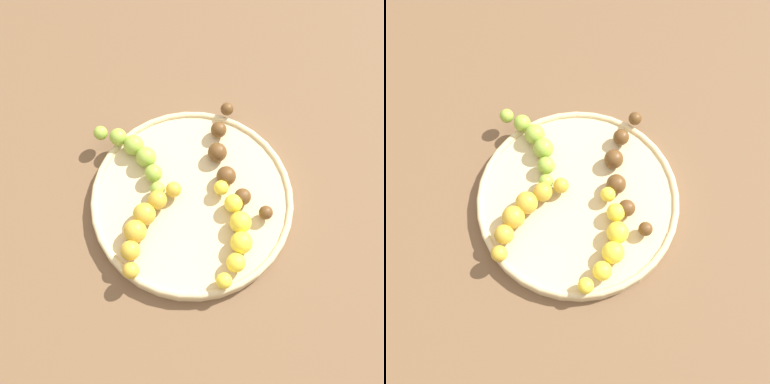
% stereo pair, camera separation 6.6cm
% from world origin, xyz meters
% --- Properties ---
extents(ground_plane, '(2.40, 2.40, 0.00)m').
position_xyz_m(ground_plane, '(0.00, 0.00, 0.00)').
color(ground_plane, brown).
extents(fruit_bowl, '(0.29, 0.29, 0.02)m').
position_xyz_m(fruit_bowl, '(0.00, 0.00, 0.01)').
color(fruit_bowl, '#D1B784').
rests_on(fruit_bowl, ground_plane).
extents(banana_yellow, '(0.14, 0.09, 0.03)m').
position_xyz_m(banana_yellow, '(0.02, 0.08, 0.03)').
color(banana_yellow, yellow).
rests_on(banana_yellow, fruit_bowl).
extents(banana_overripe, '(0.14, 0.14, 0.03)m').
position_xyz_m(banana_overripe, '(-0.07, 0.02, 0.03)').
color(banana_overripe, '#593819').
rests_on(banana_overripe, fruit_bowl).
extents(banana_green, '(0.07, 0.14, 0.03)m').
position_xyz_m(banana_green, '(-0.02, -0.10, 0.03)').
color(banana_green, '#8CAD38').
rests_on(banana_green, fruit_bowl).
extents(banana_spotted, '(0.15, 0.05, 0.03)m').
position_xyz_m(banana_spotted, '(0.07, -0.03, 0.04)').
color(banana_spotted, gold).
rests_on(banana_spotted, fruit_bowl).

